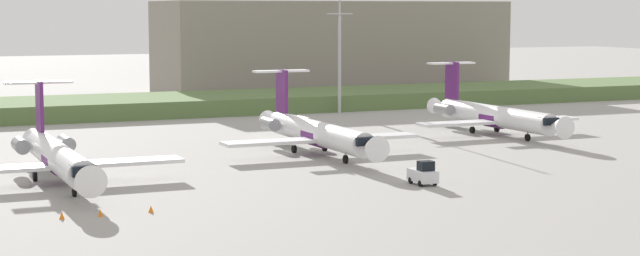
% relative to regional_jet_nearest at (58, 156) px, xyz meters
% --- Properties ---
extents(ground_plane, '(500.00, 500.00, 0.00)m').
position_rel_regional_jet_nearest_xyz_m(ground_plane, '(30.36, 28.83, -2.54)').
color(ground_plane, '#9E9B96').
extents(grass_berm, '(320.00, 20.00, 2.58)m').
position_rel_regional_jet_nearest_xyz_m(grass_berm, '(30.36, 61.56, -1.24)').
color(grass_berm, '#597542').
rests_on(grass_berm, ground).
extents(regional_jet_nearest, '(22.81, 31.00, 9.00)m').
position_rel_regional_jet_nearest_xyz_m(regional_jet_nearest, '(0.00, 0.00, 0.00)').
color(regional_jet_nearest, white).
rests_on(regional_jet_nearest, ground).
extents(regional_jet_second, '(22.81, 31.00, 9.00)m').
position_rel_regional_jet_nearest_xyz_m(regional_jet_second, '(30.05, 8.53, 0.00)').
color(regional_jet_second, white).
rests_on(regional_jet_second, ground).
extents(regional_jet_third, '(22.81, 31.00, 9.00)m').
position_rel_regional_jet_nearest_xyz_m(regional_jet_third, '(58.75, 16.78, 0.00)').
color(regional_jet_third, white).
rests_on(regional_jet_third, ground).
extents(antenna_mast, '(4.40, 0.50, 23.84)m').
position_rel_regional_jet_nearest_xyz_m(antenna_mast, '(51.98, 50.13, 7.35)').
color(antenna_mast, '#B2B2B7').
rests_on(antenna_mast, ground).
extents(distant_hangar, '(68.35, 22.24, 17.80)m').
position_rel_regional_jet_nearest_xyz_m(distant_hangar, '(68.92, 90.61, 6.36)').
color(distant_hangar, gray).
rests_on(distant_hangar, ground).
extents(baggage_tug, '(1.72, 3.20, 2.30)m').
position_rel_regional_jet_nearest_xyz_m(baggage_tug, '(31.00, -14.66, -1.53)').
color(baggage_tug, silver).
rests_on(baggage_tug, ground).
extents(safety_cone_front_marker, '(0.44, 0.44, 0.55)m').
position_rel_regional_jet_nearest_xyz_m(safety_cone_front_marker, '(-2.73, -17.60, -2.26)').
color(safety_cone_front_marker, orange).
rests_on(safety_cone_front_marker, ground).
extents(safety_cone_mid_marker, '(0.44, 0.44, 0.55)m').
position_rel_regional_jet_nearest_xyz_m(safety_cone_mid_marker, '(0.25, -17.77, -2.26)').
color(safety_cone_mid_marker, orange).
rests_on(safety_cone_mid_marker, ground).
extents(safety_cone_rear_marker, '(0.44, 0.44, 0.55)m').
position_rel_regional_jet_nearest_xyz_m(safety_cone_rear_marker, '(4.33, -17.70, -2.26)').
color(safety_cone_rear_marker, orange).
rests_on(safety_cone_rear_marker, ground).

